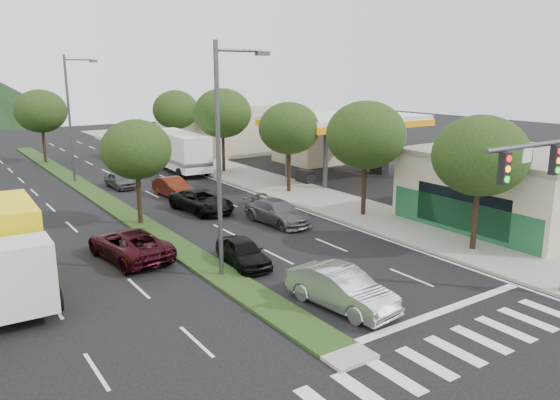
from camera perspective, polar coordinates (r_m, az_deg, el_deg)
ground at (r=18.26m, az=6.27°, el=-15.56°), size 160.00×160.00×0.00m
sidewalk_right at (r=44.48m, az=-2.25°, el=2.09°), size 5.00×90.00×0.15m
median at (r=42.33m, az=-18.99°, el=0.75°), size 1.60×56.00×0.12m
crosswalk at (r=17.01m, az=10.85°, el=-18.09°), size 19.00×2.20×0.01m
traffic_signal at (r=22.57m, az=27.05°, el=1.27°), size 6.12×0.40×7.00m
storefront_right at (r=34.42m, az=23.03°, el=0.91°), size 9.00×10.00×4.00m
gas_canopy at (r=45.25m, az=6.82°, el=8.05°), size 12.20×8.20×5.25m
bldg_right_far at (r=63.88m, az=-5.99°, el=7.78°), size 10.00×16.00×5.20m
tree_r_a at (r=27.93m, az=20.20°, el=4.36°), size 4.60×4.60×6.63m
tree_r_b at (r=33.15m, az=8.96°, el=6.71°), size 4.80×4.80×6.94m
tree_r_c at (r=39.38m, az=0.95°, el=7.49°), size 4.40×4.40×6.48m
tree_r_d at (r=47.84m, az=-6.03°, el=9.00°), size 5.00×5.00×7.17m
tree_r_e at (r=56.85m, az=-10.86°, el=9.24°), size 4.60×4.60×6.71m
tree_med_near at (r=32.14m, az=-14.79°, el=5.13°), size 4.00×4.00×6.02m
tree_med_far at (r=57.16m, az=-23.72°, el=8.50°), size 4.80×4.80×6.94m
streetlight_near at (r=22.97m, az=-6.01°, el=5.24°), size 2.60×0.25×10.00m
streetlight_mid at (r=46.43m, az=-20.94°, el=8.56°), size 2.60×0.25×10.00m
sedan_silver at (r=21.03m, az=6.45°, el=-9.19°), size 2.24×4.84×1.53m
suv_maroon at (r=27.05m, az=-15.49°, el=-4.46°), size 3.05×5.57×1.48m
car_queue_a at (r=25.33m, az=-3.89°, el=-5.44°), size 1.90×3.92×1.29m
car_queue_b at (r=32.05m, az=-0.29°, el=-1.27°), size 2.34×4.91×1.38m
car_queue_c at (r=39.66m, az=-11.12°, el=1.32°), size 1.69×4.18×1.35m
car_queue_d at (r=35.09m, az=-8.18°, el=-0.11°), size 2.88×5.21×1.38m
car_queue_e at (r=43.54m, az=-16.40°, el=2.00°), size 1.62×3.60×1.20m
car_queue_f at (r=56.51m, az=-16.40°, el=4.59°), size 1.98×4.61×1.32m
box_truck at (r=24.36m, az=-26.76°, el=-5.04°), size 3.08×7.42×3.62m
motorhome at (r=49.33m, az=-10.51°, el=5.08°), size 3.28×9.14×3.45m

